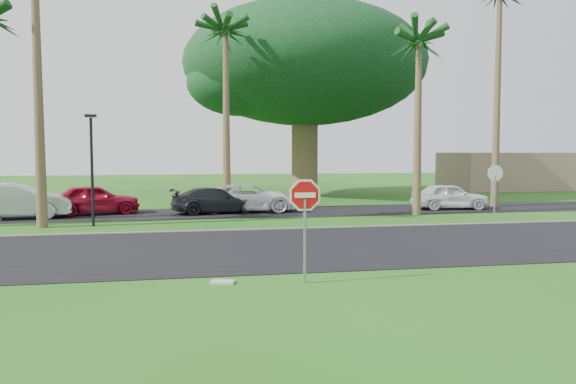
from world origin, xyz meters
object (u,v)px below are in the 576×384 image
(stop_sign_near, at_px, (305,209))
(car_pickup, at_px, (450,197))
(car_red, at_px, (94,200))
(stop_sign_far, at_px, (495,180))
(car_minivan, at_px, (249,198))
(car_silver, at_px, (15,201))
(car_dark, at_px, (215,201))

(stop_sign_near, relative_size, car_pickup, 0.65)
(car_red, relative_size, car_pickup, 1.07)
(stop_sign_far, bearing_deg, car_pickup, -86.79)
(car_red, xyz_separation_m, car_minivan, (7.67, -0.16, -0.03))
(stop_sign_near, bearing_deg, car_red, 113.97)
(car_red, bearing_deg, car_silver, 96.36)
(stop_sign_near, distance_m, car_dark, 15.47)
(car_minivan, height_order, car_pickup, car_minivan)
(car_silver, distance_m, car_red, 3.51)
(car_silver, distance_m, car_pickup, 21.67)
(car_minivan, bearing_deg, stop_sign_far, -108.85)
(car_dark, height_order, car_minivan, car_minivan)
(car_minivan, bearing_deg, car_pickup, -89.44)
(car_pickup, bearing_deg, stop_sign_near, 148.85)
(car_red, height_order, car_dark, car_red)
(stop_sign_near, height_order, stop_sign_far, same)
(stop_sign_far, height_order, car_dark, stop_sign_far)
(stop_sign_far, distance_m, car_minivan, 12.01)
(stop_sign_near, relative_size, car_red, 0.60)
(stop_sign_far, bearing_deg, stop_sign_near, 43.73)
(car_red, bearing_deg, stop_sign_far, -119.01)
(stop_sign_near, height_order, car_minivan, stop_sign_near)
(car_dark, xyz_separation_m, car_pickup, (12.48, -0.37, 0.05))
(stop_sign_near, bearing_deg, car_pickup, 53.08)
(car_dark, relative_size, car_pickup, 1.09)
(stop_sign_far, height_order, car_pickup, stop_sign_far)
(stop_sign_near, height_order, car_dark, stop_sign_near)
(car_minivan, bearing_deg, car_silver, 100.51)
(car_red, distance_m, car_minivan, 7.67)
(stop_sign_near, bearing_deg, car_minivan, 87.97)
(car_dark, distance_m, car_pickup, 12.49)
(car_red, relative_size, car_minivan, 0.85)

